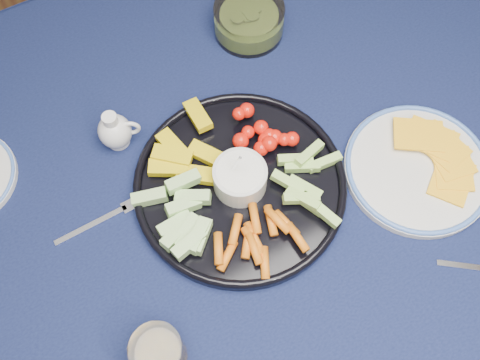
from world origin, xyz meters
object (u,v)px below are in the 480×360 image
dining_table (224,202)px  cheese_plate (418,167)px  creamer_pitcher (115,131)px  pickle_bowl (249,21)px  crudite_platter (239,184)px  juice_tumbler (160,353)px

dining_table → cheese_plate: 0.34m
creamer_pitcher → dining_table: bearing=-52.5°
pickle_bowl → cheese_plate: (0.10, -0.39, -0.01)m
crudite_platter → dining_table: bearing=125.7°
cheese_plate → juice_tumbler: size_ratio=2.90×
creamer_pitcher → juice_tumbler: (-0.09, -0.36, 0.00)m
crudite_platter → pickle_bowl: size_ratio=2.64×
pickle_bowl → crudite_platter: bearing=-122.2°
pickle_bowl → juice_tumbler: juice_tumbler is taller
creamer_pitcher → cheese_plate: size_ratio=0.32×
creamer_pitcher → pickle_bowl: bearing=18.1°
dining_table → cheese_plate: size_ratio=6.91×
crudite_platter → cheese_plate: crudite_platter is taller
juice_tumbler → cheese_plate: bearing=7.3°
creamer_pitcher → juice_tumbler: juice_tumbler is taller
crudite_platter → pickle_bowl: 0.33m
dining_table → crudite_platter: (0.02, -0.03, 0.11)m
cheese_plate → juice_tumbler: 0.50m
pickle_bowl → cheese_plate: pickle_bowl is taller
crudite_platter → pickle_bowl: crudite_platter is taller
dining_table → creamer_pitcher: bearing=127.5°
creamer_pitcher → cheese_plate: creamer_pitcher is taller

